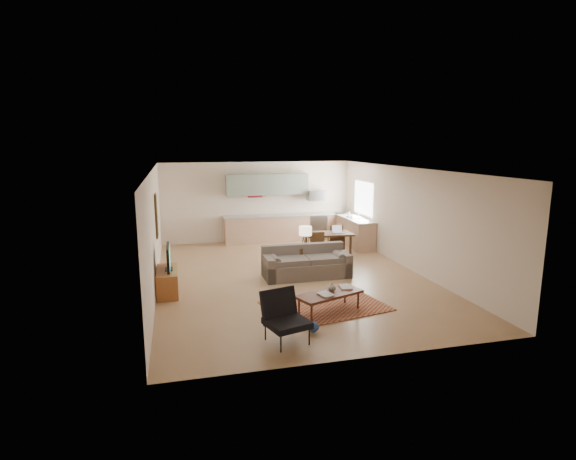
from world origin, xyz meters
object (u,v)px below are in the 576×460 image
object	(u,v)px
tv_credenza	(167,281)
dining_table	(328,244)
armchair	(287,318)
sofa	(306,262)
console_table	(305,259)
coffee_table	(329,302)

from	to	relation	value
tv_credenza	dining_table	size ratio (longest dim) A/B	0.86
armchair	tv_credenza	size ratio (longest dim) A/B	0.73
sofa	console_table	bearing A→B (deg)	77.33
tv_credenza	dining_table	distance (m)	5.19
sofa	coffee_table	distance (m)	2.46
armchair	console_table	xyz separation A→B (m)	(1.51, 4.06, -0.10)
sofa	dining_table	distance (m)	2.27
coffee_table	armchair	world-z (taller)	armchair
sofa	armchair	bearing A→B (deg)	-111.38
coffee_table	console_table	size ratio (longest dim) A/B	2.03
tv_credenza	console_table	bearing A→B (deg)	15.02
coffee_table	armchair	xyz separation A→B (m)	(-1.15, -1.12, 0.23)
sofa	console_table	distance (m)	0.51
sofa	coffee_table	world-z (taller)	sofa
sofa	dining_table	world-z (taller)	sofa
coffee_table	console_table	world-z (taller)	console_table
armchair	tv_credenza	xyz separation A→B (m)	(-1.98, 3.12, -0.16)
tv_credenza	dining_table	xyz separation A→B (m)	(4.62, 2.35, 0.08)
coffee_table	dining_table	size ratio (longest dim) A/B	1.00
armchair	tv_credenza	distance (m)	3.70
sofa	console_table	world-z (taller)	sofa
armchair	dining_table	size ratio (longest dim) A/B	0.63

